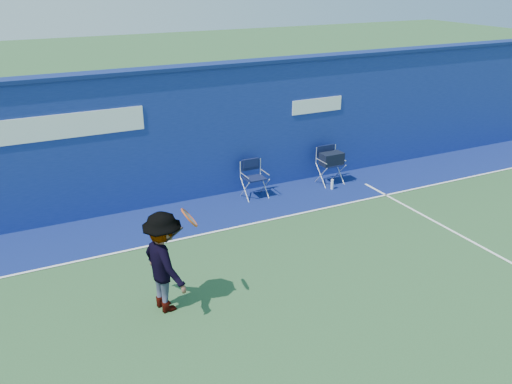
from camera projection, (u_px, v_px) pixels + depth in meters
name	position (u px, v px, depth m)	size (l,w,h in m)	color
ground	(287.00, 316.00, 8.43)	(80.00, 80.00, 0.00)	#2B522C
stadium_wall	(175.00, 135.00, 12.15)	(24.00, 0.50, 3.08)	navy
out_of_bounds_strip	(195.00, 216.00, 11.83)	(24.00, 1.80, 0.01)	navy
court_lines	(269.00, 296.00, 8.92)	(24.00, 12.00, 0.01)	white
directors_chair_left	(254.00, 185.00, 12.74)	(0.52, 0.49, 0.89)	silver
directors_chair_right	(330.00, 169.00, 13.53)	(0.56, 0.50, 0.93)	silver
water_bottle	(332.00, 184.00, 13.24)	(0.07, 0.07, 0.26)	white
tennis_player	(164.00, 262.00, 8.34)	(0.95, 1.16, 1.71)	#EA4738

